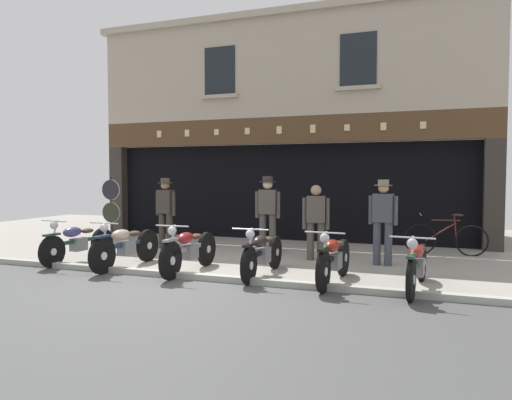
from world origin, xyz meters
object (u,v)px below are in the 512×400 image
object	(u,v)px
motorcycle_center	(263,252)
salesman_left	(166,209)
motorcycle_right	(417,264)
salesman_right	(316,219)
assistant_far_right	(383,218)
advert_board_far	(379,178)
motorcycle_center_right	(334,258)
tyre_sign_pole	(111,202)
advert_board_near	(342,184)
shopkeeper_center	(268,210)
motorcycle_left	(126,245)
motorcycle_center_left	(189,249)
motorcycle_far_left	(78,242)
leaning_bicycle	(446,238)

from	to	relation	value
motorcycle_center	salesman_left	bearing A→B (deg)	-33.84
motorcycle_right	salesman_right	world-z (taller)	salesman_right
assistant_far_right	advert_board_far	distance (m)	3.07
motorcycle_center	motorcycle_center_right	distance (m)	1.29
tyre_sign_pole	advert_board_near	size ratio (longest dim) A/B	1.67
shopkeeper_center	advert_board_far	size ratio (longest dim) A/B	1.61
motorcycle_right	assistant_far_right	bearing A→B (deg)	-65.53
motorcycle_left	tyre_sign_pole	distance (m)	4.49
motorcycle_center_left	motorcycle_right	distance (m)	3.90
motorcycle_right	assistant_far_right	size ratio (longest dim) A/B	1.23
motorcycle_left	advert_board_far	distance (m)	6.55
shopkeeper_center	advert_board_near	world-z (taller)	advert_board_near
motorcycle_right	advert_board_near	xyz separation A→B (m)	(-1.98, 4.87, 1.12)
motorcycle_center_left	tyre_sign_pole	xyz separation A→B (m)	(-4.24, 3.39, 0.59)
motorcycle_far_left	motorcycle_center	xyz separation A→B (m)	(3.97, 0.01, 0.00)
motorcycle_center	motorcycle_center_right	xyz separation A→B (m)	(1.28, -0.17, 0.01)
motorcycle_left	motorcycle_center_left	bearing A→B (deg)	-177.05
motorcycle_center_right	salesman_right	xyz separation A→B (m)	(-0.76, 2.02, 0.44)
motorcycle_center	advert_board_far	bearing A→B (deg)	-108.00
leaning_bicycle	motorcycle_right	bearing A→B (deg)	167.34
tyre_sign_pole	advert_board_near	xyz separation A→B (m)	(6.15, 1.47, 0.52)
motorcycle_center_right	assistant_far_right	world-z (taller)	assistant_far_right
shopkeeper_center	leaning_bicycle	bearing A→B (deg)	-169.53
motorcycle_center_left	tyre_sign_pole	world-z (taller)	tyre_sign_pole
motorcycle_center_left	motorcycle_center_right	xyz separation A→B (m)	(2.62, 0.01, -0.01)
motorcycle_far_left	motorcycle_right	size ratio (longest dim) A/B	0.97
salesman_left	motorcycle_right	bearing A→B (deg)	165.14
motorcycle_center_left	motorcycle_center	distance (m)	1.35
motorcycle_center_right	tyre_sign_pole	distance (m)	7.67
motorcycle_center_left	assistant_far_right	size ratio (longest dim) A/B	1.20
motorcycle_center	leaning_bicycle	xyz separation A→B (m)	(3.09, 3.46, -0.05)
advert_board_near	salesman_left	bearing A→B (deg)	-146.23
motorcycle_center_right	assistant_far_right	distance (m)	2.06
motorcycle_center	salesman_left	distance (m)	3.90
motorcycle_right	motorcycle_left	bearing A→B (deg)	4.93
leaning_bicycle	advert_board_far	bearing A→B (deg)	47.81
salesman_right	leaning_bicycle	size ratio (longest dim) A/B	0.89
salesman_left	advert_board_near	bearing A→B (deg)	-139.03
salesman_left	salesman_right	distance (m)	3.75
motorcycle_center	motorcycle_center_right	size ratio (longest dim) A/B	1.03
tyre_sign_pole	advert_board_far	bearing A→B (deg)	11.70
assistant_far_right	advert_board_far	size ratio (longest dim) A/B	1.55
motorcycle_left	shopkeeper_center	size ratio (longest dim) A/B	1.15
motorcycle_center	motorcycle_center_right	bearing A→B (deg)	172.32
motorcycle_center	advert_board_near	xyz separation A→B (m)	(0.58, 4.68, 1.12)
motorcycle_center	tyre_sign_pole	xyz separation A→B (m)	(-5.57, 3.21, 0.60)
motorcycle_right	leaning_bicycle	xyz separation A→B (m)	(0.53, 3.65, -0.05)
motorcycle_center_right	motorcycle_left	bearing A→B (deg)	3.57
motorcycle_far_left	assistant_far_right	world-z (taller)	assistant_far_right
salesman_left	shopkeeper_center	distance (m)	2.57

